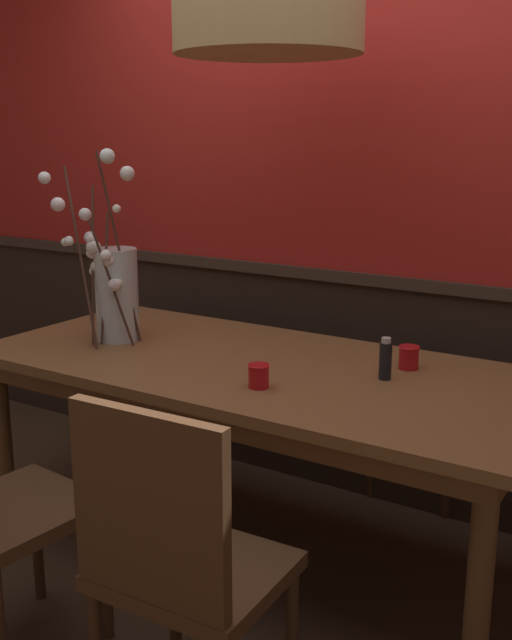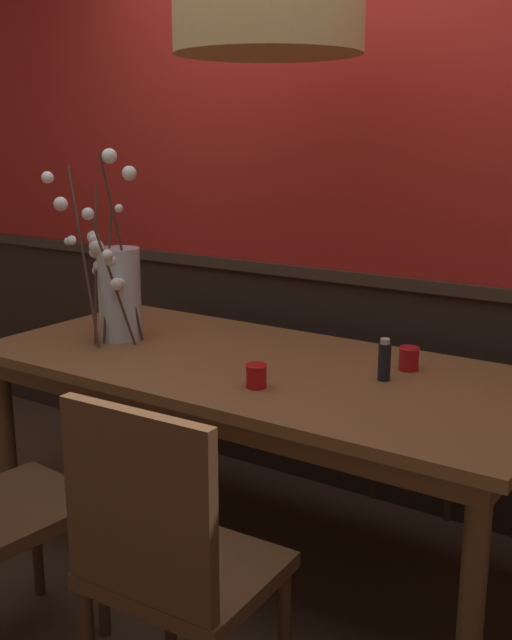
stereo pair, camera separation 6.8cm
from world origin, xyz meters
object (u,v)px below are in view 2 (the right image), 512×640
at_px(candle_holder_nearer_center, 256,376).
at_px(pendant_lamp, 268,12).
at_px(chair_near_side_right, 168,556).
at_px(vase_with_blossoms, 117,290).
at_px(candle_holder_nearer_edge, 409,358).
at_px(condiment_bottle, 384,361).
at_px(chair_far_side_right, 437,377).
at_px(dining_table, 256,383).

relative_size(candle_holder_nearer_center, pendant_lamp, 0.07).
bearing_deg(chair_near_side_right, vase_with_blossoms, 138.89).
relative_size(candle_holder_nearer_edge, condiment_bottle, 0.57).
xyz_separation_m(vase_with_blossoms, candle_holder_nearer_center, (0.79, -0.19, -0.16)).
distance_m(candle_holder_nearer_center, pendant_lamp, 1.18).
bearing_deg(vase_with_blossoms, chair_far_side_right, 44.24).
bearing_deg(condiment_bottle, dining_table, -172.28).
height_order(chair_far_side_right, chair_near_side_right, chair_near_side_right).
xyz_separation_m(chair_near_side_right, vase_with_blossoms, (-0.95, 0.83, 0.43)).
bearing_deg(chair_far_side_right, pendant_lamp, -110.62).
relative_size(dining_table, candle_holder_nearer_center, 26.42).
distance_m(candle_holder_nearer_edge, pendant_lamp, 1.24).
bearing_deg(chair_near_side_right, dining_table, 110.16).
height_order(chair_near_side_right, candle_holder_nearer_edge, chair_near_side_right).
relative_size(chair_far_side_right, candle_holder_nearer_center, 11.91).
height_order(dining_table, chair_near_side_right, chair_near_side_right).
bearing_deg(dining_table, pendant_lamp, 63.19).
bearing_deg(chair_far_side_right, chair_near_side_right, -90.80).
relative_size(dining_table, chair_near_side_right, 2.16).
height_order(chair_far_side_right, vase_with_blossoms, vase_with_blossoms).
relative_size(condiment_bottle, pendant_lamp, 0.13).
relative_size(chair_near_side_right, candle_holder_nearer_center, 12.22).
bearing_deg(condiment_bottle, chair_near_side_right, -98.92).
height_order(chair_far_side_right, candle_holder_nearer_center, chair_far_side_right).
bearing_deg(condiment_bottle, candle_holder_nearer_center, -135.99).
bearing_deg(chair_far_side_right, dining_table, -110.92).
bearing_deg(vase_with_blossoms, chair_near_side_right, -41.11).
relative_size(dining_table, candle_holder_nearer_edge, 25.22).
distance_m(dining_table, candle_holder_nearer_edge, 0.55).
height_order(vase_with_blossoms, candle_holder_nearer_edge, vase_with_blossoms).
bearing_deg(condiment_bottle, pendant_lamp, -177.20).
height_order(dining_table, vase_with_blossoms, vase_with_blossoms).
height_order(candle_holder_nearer_center, candle_holder_nearer_edge, candle_holder_nearer_edge).
xyz_separation_m(chair_far_side_right, condiment_bottle, (0.12, -0.84, 0.31)).
relative_size(chair_far_side_right, candle_holder_nearer_edge, 11.37).
bearing_deg(vase_with_blossoms, candle_holder_nearer_edge, 13.12).
height_order(vase_with_blossoms, condiment_bottle, vase_with_blossoms).
height_order(dining_table, condiment_bottle, condiment_bottle).
distance_m(candle_holder_nearer_center, condiment_bottle, 0.43).
bearing_deg(candle_holder_nearer_edge, pendant_lamp, -159.63).
bearing_deg(chair_far_side_right, vase_with_blossoms, -135.76).
bearing_deg(chair_near_side_right, condiment_bottle, 81.08).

